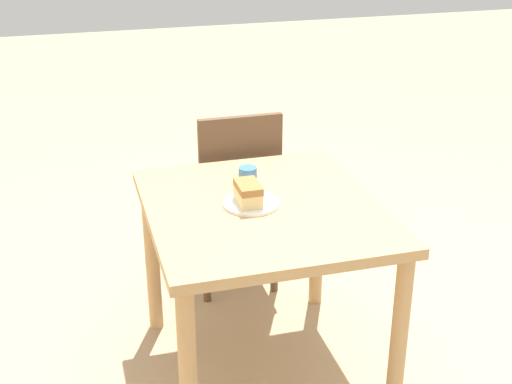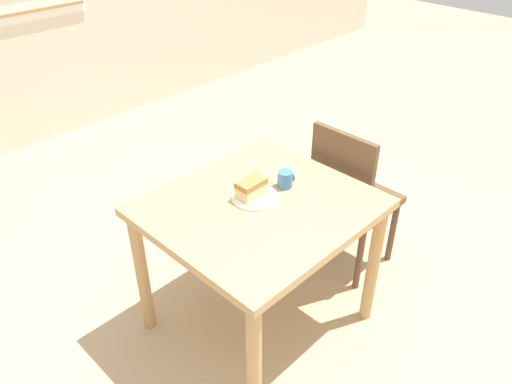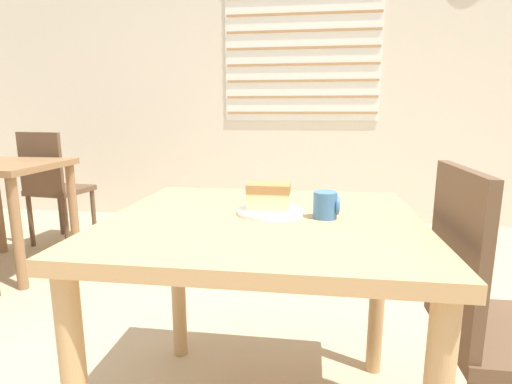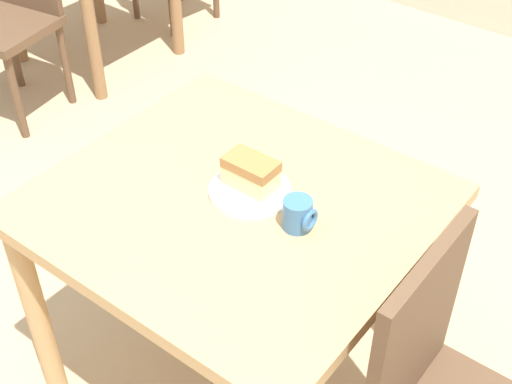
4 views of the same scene
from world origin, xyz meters
name	(u,v)px [view 3 (image 3 of 4)]	position (x,y,z in m)	size (l,w,h in m)	color
wall_back	(288,72)	(0.01, 3.03, 1.41)	(10.00, 0.10, 2.80)	beige
dining_table_near	(264,252)	(0.11, 0.32, 0.62)	(0.92, 0.84, 0.73)	tan
dining_table_far	(2,185)	(-1.74, 1.47, 0.58)	(0.70, 0.66, 0.72)	olive
chair_near_window	(493,317)	(0.76, 0.27, 0.48)	(0.39, 0.39, 0.89)	brown
chair_far_opposite	(54,185)	(-1.74, 1.99, 0.48)	(0.43, 0.43, 0.89)	brown
plate	(270,212)	(0.13, 0.36, 0.74)	(0.21, 0.21, 0.01)	white
cake_slice	(269,196)	(0.12, 0.38, 0.78)	(0.13, 0.08, 0.08)	#E5CC89
coffee_mug	(326,205)	(0.30, 0.33, 0.77)	(0.08, 0.07, 0.08)	teal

